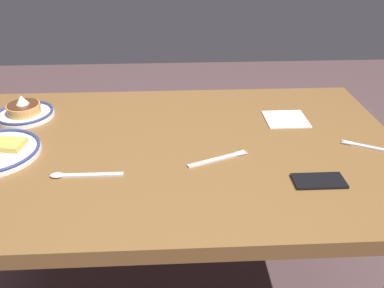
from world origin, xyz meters
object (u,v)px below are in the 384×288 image
Objects in this scene: paper_napkin at (287,119)px; tea_spoon at (77,175)px; cell_phone at (320,181)px; fork_far at (219,159)px; fork_near at (373,148)px; plate_near_main at (25,112)px.

tea_spoon is at bearing 25.19° from paper_napkin.
cell_phone is 0.39m from paper_napkin.
fork_far is (0.27, -0.13, -0.00)m from cell_phone.
tea_spoon reaches higher than cell_phone.
cell_phone is at bearing 174.81° from tea_spoon.
fork_far is (0.28, 0.26, 0.00)m from paper_napkin.
tea_spoon is (0.69, 0.33, 0.00)m from paper_napkin.
paper_napkin is 0.38m from fork_far.
fork_near reaches higher than paper_napkin.
fork_near is at bearing -175.21° from fork_far.
tea_spoon is (0.68, -0.06, 0.00)m from cell_phone.
plate_near_main reaches higher than paper_napkin.
fork_near is 0.50m from fork_far.
cell_phone is 0.69× the size of tea_spoon.
fork_far reaches higher than paper_napkin.
fork_far is 0.42m from tea_spoon.
tea_spoon reaches higher than fork_near.
plate_near_main is 1.18× the size of fork_near.
paper_napkin is at bearing -44.42° from fork_near.
plate_near_main is 1.38× the size of paper_napkin.
fork_far is at bearing -170.86° from tea_spoon.
cell_phone is 0.69m from tea_spoon.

